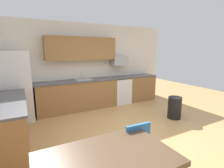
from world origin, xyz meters
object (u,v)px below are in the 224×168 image
(refrigerator, at_px, (16,87))
(chair_near_table, at_px, (142,152))
(oven_range, at_px, (120,90))
(microwave, at_px, (119,61))
(dining_table, at_px, (107,162))
(trash_bin, at_px, (175,108))

(refrigerator, xyz_separation_m, chair_near_table, (1.51, -3.34, -0.41))
(refrigerator, xyz_separation_m, oven_range, (3.21, 0.08, -0.46))
(microwave, distance_m, dining_table, 4.49)
(oven_range, distance_m, dining_table, 4.34)
(refrigerator, height_order, microwave, refrigerator)
(microwave, distance_m, trash_bin, 2.43)
(oven_range, height_order, chair_near_table, oven_range)
(trash_bin, bearing_deg, microwave, 105.91)
(dining_table, bearing_deg, chair_near_table, 19.52)
(oven_range, bearing_deg, chair_near_table, -116.44)
(microwave, bearing_deg, dining_table, -122.04)
(oven_range, xyz_separation_m, trash_bin, (0.58, -1.93, -0.16))
(refrigerator, height_order, chair_near_table, refrigerator)
(dining_table, height_order, chair_near_table, chair_near_table)
(dining_table, relative_size, trash_bin, 2.33)
(oven_range, relative_size, chair_near_table, 1.07)
(oven_range, relative_size, dining_table, 0.65)
(trash_bin, bearing_deg, oven_range, 106.69)
(refrigerator, relative_size, chair_near_table, 2.16)
(dining_table, distance_m, trash_bin, 3.41)
(trash_bin, bearing_deg, refrigerator, 153.92)
(refrigerator, bearing_deg, chair_near_table, -65.62)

